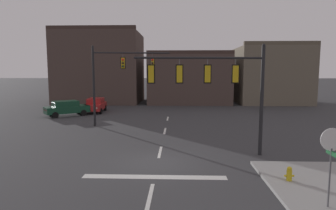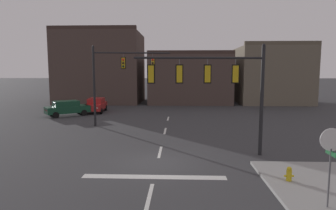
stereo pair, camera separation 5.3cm
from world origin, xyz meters
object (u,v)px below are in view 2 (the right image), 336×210
Objects in this scene: signal_mast_near_side at (217,81)px; signal_mast_far_side at (116,72)px; stop_sign at (331,149)px; car_lot_nearside at (67,108)px; car_lot_middle at (96,105)px; fire_hydrant at (289,176)px.

signal_mast_far_side is at bearing 130.35° from signal_mast_near_side.
signal_mast_near_side reaches higher than stop_sign.
car_lot_middle is at bearing 53.46° from car_lot_nearside.
stop_sign is 27.47m from car_lot_middle.
fire_hydrant is (-0.40, 2.31, -1.82)m from stop_sign.
signal_mast_near_side is at bearing -49.65° from signal_mast_far_side.
car_lot_nearside is at bearing 141.14° from signal_mast_far_side.
signal_mast_far_side reaches higher than signal_mast_near_side.
car_lot_nearside is 6.10× the size of fire_hydrant.
car_lot_middle is at bearing 124.10° from fire_hydrant.
stop_sign is at bearing -55.50° from signal_mast_far_side.
signal_mast_far_side is at bearing -38.86° from car_lot_nearside.
signal_mast_far_side is 9.14× the size of fire_hydrant.
fire_hydrant is at bearing -47.60° from car_lot_nearside.
signal_mast_near_side is 1.03× the size of signal_mast_far_side.
fire_hydrant is at bearing 99.88° from stop_sign.
fire_hydrant is at bearing -55.90° from car_lot_middle.
stop_sign is 2.97m from fire_hydrant.
car_lot_nearside is 24.31m from fire_hydrant.
car_lot_nearside and car_lot_middle have the same top height.
fire_hydrant is (2.53, -4.02, -3.84)m from signal_mast_near_side.
stop_sign is (2.93, -6.34, -2.03)m from signal_mast_near_side.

